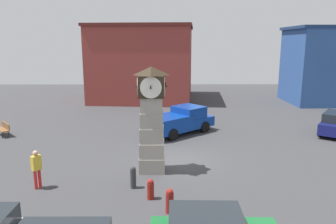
# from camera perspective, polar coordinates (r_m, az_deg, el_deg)

# --- Properties ---
(ground_plane) EXTENTS (66.50, 66.50, 0.00)m
(ground_plane) POSITION_cam_1_polar(r_m,az_deg,el_deg) (18.23, 1.79, -8.44)
(ground_plane) COLOR #38383A
(clock_tower) EXTENTS (1.55, 1.67, 5.25)m
(clock_tower) POSITION_cam_1_polar(r_m,az_deg,el_deg) (16.14, -2.85, -1.35)
(clock_tower) COLOR #9C968C
(clock_tower) RESTS_ON ground_plane
(bollard_near_tower) EXTENTS (0.20, 0.20, 0.89)m
(bollard_near_tower) POSITION_cam_1_polar(r_m,az_deg,el_deg) (12.09, 4.15, -17.37)
(bollard_near_tower) COLOR #333338
(bollard_near_tower) RESTS_ON ground_plane
(bollard_mid_row) EXTENTS (0.31, 0.31, 0.97)m
(bollard_mid_row) POSITION_cam_1_polar(r_m,az_deg,el_deg) (12.88, 0.28, -15.16)
(bollard_mid_row) COLOR maroon
(bollard_mid_row) RESTS_ON ground_plane
(bollard_far_row) EXTENTS (0.29, 0.29, 0.88)m
(bollard_far_row) POSITION_cam_1_polar(r_m,az_deg,el_deg) (13.93, -3.06, -13.22)
(bollard_far_row) COLOR maroon
(bollard_far_row) RESTS_ON ground_plane
(bollard_end_row) EXTENTS (0.26, 0.26, 1.02)m
(bollard_end_row) POSITION_cam_1_polar(r_m,az_deg,el_deg) (14.91, -6.09, -11.20)
(bollard_end_row) COLOR #333338
(bollard_end_row) RESTS_ON ground_plane
(pickup_truck) EXTENTS (5.28, 4.95, 1.85)m
(pickup_truck) POSITION_cam_1_polar(r_m,az_deg,el_deg) (23.28, 2.07, -1.49)
(pickup_truck) COLOR navy
(pickup_truck) RESTS_ON ground_plane
(bench) EXTENTS (1.46, 1.55, 0.90)m
(bench) POSITION_cam_1_polar(r_m,az_deg,el_deg) (25.48, -26.75, -2.55)
(bench) COLOR brown
(bench) RESTS_ON ground_plane
(pedestrian_near_bench) EXTENTS (0.43, 0.46, 1.76)m
(pedestrian_near_bench) POSITION_cam_1_polar(r_m,az_deg,el_deg) (15.73, -21.93, -8.83)
(pedestrian_near_bench) COLOR red
(pedestrian_near_bench) RESTS_ON ground_plane
(warehouse_blue_far) EXTENTS (11.88, 11.55, 8.22)m
(warehouse_blue_far) POSITION_cam_1_polar(r_m,az_deg,el_deg) (37.64, -4.27, 8.59)
(warehouse_blue_far) COLOR maroon
(warehouse_blue_far) RESTS_ON ground_plane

